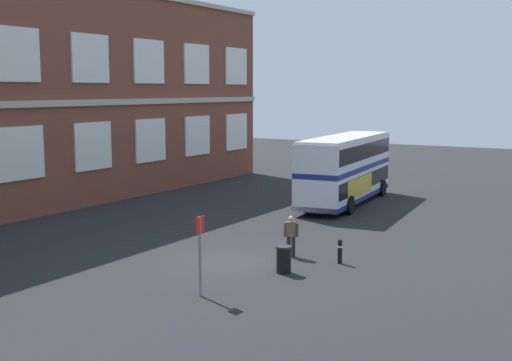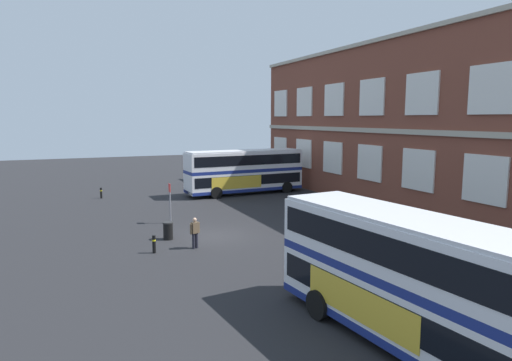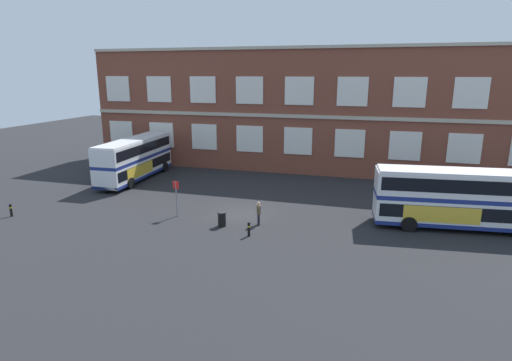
{
  "view_description": "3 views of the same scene",
  "coord_description": "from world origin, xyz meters",
  "views": [
    {
      "loc": [
        -22.09,
        -14.43,
        6.84
      ],
      "look_at": [
        2.98,
        0.46,
        2.91
      ],
      "focal_mm": 47.48,
      "sensor_mm": 36.0,
      "label": 1
    },
    {
      "loc": [
        24.85,
        -8.0,
        6.99
      ],
      "look_at": [
        0.25,
        2.63,
        3.25
      ],
      "focal_mm": 31.19,
      "sensor_mm": 36.0,
      "label": 2
    },
    {
      "loc": [
        9.77,
        -28.53,
        10.37
      ],
      "look_at": [
        1.18,
        0.6,
        2.58
      ],
      "focal_mm": 29.52,
      "sensor_mm": 36.0,
      "label": 3
    }
  ],
  "objects": [
    {
      "name": "bus_stand_flag",
      "position": [
        -4.27,
        -1.69,
        1.64
      ],
      "size": [
        0.44,
        0.1,
        2.7
      ],
      "color": "slate",
      "rests_on": "ground"
    },
    {
      "name": "ground_plane",
      "position": [
        0.0,
        2.0,
        0.0
      ],
      "size": [
        120.0,
        120.0,
        0.0
      ],
      "primitive_type": "plane",
      "color": "#232326"
    },
    {
      "name": "waiting_passenger",
      "position": [
        2.07,
        -1.76,
        0.93
      ],
      "size": [
        0.37,
        0.63,
        1.7
      ],
      "color": "black",
      "rests_on": "ground"
    },
    {
      "name": "brick_terminal_building",
      "position": [
        1.77,
        17.98,
        6.34
      ],
      "size": [
        47.04,
        8.19,
        12.97
      ],
      "color": "brown",
      "rests_on": "ground"
    },
    {
      "name": "double_decker_middle",
      "position": [
        15.26,
        1.49,
        2.15
      ],
      "size": [
        11.21,
        3.73,
        4.07
      ],
      "color": "silver",
      "rests_on": "ground"
    },
    {
      "name": "double_decker_near",
      "position": [
        -13.34,
        7.33,
        2.15
      ],
      "size": [
        3.26,
        11.11,
        4.07
      ],
      "color": "silver",
      "rests_on": "ground"
    },
    {
      "name": "safety_bollard_west",
      "position": [
        2.04,
        -3.96,
        0.49
      ],
      "size": [
        0.19,
        0.19,
        0.95
      ],
      "color": "black",
      "rests_on": "ground"
    },
    {
      "name": "station_litter_bin",
      "position": [
        -0.32,
        -2.71,
        0.52
      ],
      "size": [
        0.6,
        0.6,
        1.03
      ],
      "color": "black",
      "rests_on": "ground"
    },
    {
      "name": "safety_bollard_east",
      "position": [
        -16.09,
        -5.22,
        0.49
      ],
      "size": [
        0.19,
        0.19,
        0.95
      ],
      "color": "black",
      "rests_on": "ground"
    }
  ]
}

